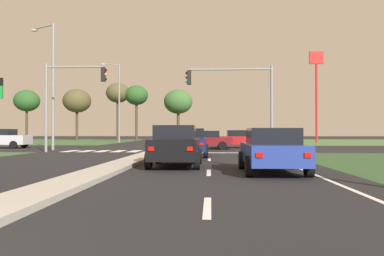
{
  "coord_description": "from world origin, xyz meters",
  "views": [
    {
      "loc": [
        3.56,
        -2.69,
        1.35
      ],
      "look_at": [
        1.86,
        33.12,
        1.73
      ],
      "focal_mm": 36.71,
      "sensor_mm": 36.0,
      "label": 1
    }
  ],
  "objects_px": {
    "traffic_signal_near_left": "(67,92)",
    "treeline_third": "(118,94)",
    "treeline_fifth": "(178,102)",
    "street_lamp_second": "(51,79)",
    "treeline_fourth": "(136,96)",
    "treeline_second": "(77,101)",
    "car_black_second": "(176,146)",
    "car_maroon_fifth": "(206,140)",
    "fastfood_pole_sign": "(316,76)",
    "car_grey_near": "(165,136)",
    "traffic_signal_near_right": "(240,92)",
    "car_blue_sixth": "(272,150)",
    "car_navy_fourth": "(191,142)",
    "street_lamp_third": "(118,99)",
    "pedestrian_at_median": "(178,133)",
    "car_silver_seventh": "(3,138)",
    "car_red_third": "(238,139)",
    "treeline_near": "(27,101)"
  },
  "relations": [
    {
      "from": "pedestrian_at_median",
      "to": "fastfood_pole_sign",
      "type": "height_order",
      "value": "fastfood_pole_sign"
    },
    {
      "from": "car_maroon_fifth",
      "to": "treeline_third",
      "type": "distance_m",
      "value": 36.34
    },
    {
      "from": "traffic_signal_near_right",
      "to": "treeline_second",
      "type": "relative_size",
      "value": 0.68
    },
    {
      "from": "car_silver_seventh",
      "to": "fastfood_pole_sign",
      "type": "relative_size",
      "value": 0.37
    },
    {
      "from": "car_grey_near",
      "to": "car_maroon_fifth",
      "type": "xyz_separation_m",
      "value": [
        5.57,
        -20.38,
        -0.05
      ]
    },
    {
      "from": "fastfood_pole_sign",
      "to": "treeline_second",
      "type": "bearing_deg",
      "value": 159.36
    },
    {
      "from": "car_blue_sixth",
      "to": "treeline_fifth",
      "type": "distance_m",
      "value": 50.76
    },
    {
      "from": "traffic_signal_near_right",
      "to": "street_lamp_third",
      "type": "bearing_deg",
      "value": 119.9
    },
    {
      "from": "car_black_second",
      "to": "car_grey_near",
      "type": "bearing_deg",
      "value": 97.27
    },
    {
      "from": "street_lamp_third",
      "to": "fastfood_pole_sign",
      "type": "xyz_separation_m",
      "value": [
        25.68,
        0.63,
        2.87
      ]
    },
    {
      "from": "car_blue_sixth",
      "to": "treeline_third",
      "type": "xyz_separation_m",
      "value": [
        -17.24,
        50.39,
        6.93
      ]
    },
    {
      "from": "car_red_third",
      "to": "car_black_second",
      "type": "bearing_deg",
      "value": 168.62
    },
    {
      "from": "car_black_second",
      "to": "car_blue_sixth",
      "type": "distance_m",
      "value": 4.1
    },
    {
      "from": "car_red_third",
      "to": "traffic_signal_near_left",
      "type": "distance_m",
      "value": 14.76
    },
    {
      "from": "treeline_second",
      "to": "treeline_fourth",
      "type": "distance_m",
      "value": 10.31
    },
    {
      "from": "street_lamp_second",
      "to": "treeline_second",
      "type": "relative_size",
      "value": 1.12
    },
    {
      "from": "car_red_third",
      "to": "street_lamp_second",
      "type": "relative_size",
      "value": 0.48
    },
    {
      "from": "street_lamp_second",
      "to": "treeline_second",
      "type": "height_order",
      "value": "street_lamp_second"
    },
    {
      "from": "street_lamp_second",
      "to": "treeline_fourth",
      "type": "relative_size",
      "value": 1.06
    },
    {
      "from": "traffic_signal_near_left",
      "to": "pedestrian_at_median",
      "type": "xyz_separation_m",
      "value": [
        6.31,
        14.95,
        -2.88
      ]
    },
    {
      "from": "car_grey_near",
      "to": "treeline_third",
      "type": "bearing_deg",
      "value": -52.6
    },
    {
      "from": "car_black_second",
      "to": "treeline_near",
      "type": "height_order",
      "value": "treeline_near"
    },
    {
      "from": "car_black_second",
      "to": "traffic_signal_near_right",
      "type": "bearing_deg",
      "value": 72.88
    },
    {
      "from": "treeline_third",
      "to": "traffic_signal_near_left",
      "type": "bearing_deg",
      "value": -81.64
    },
    {
      "from": "pedestrian_at_median",
      "to": "treeline_fifth",
      "type": "bearing_deg",
      "value": 87.32
    },
    {
      "from": "pedestrian_at_median",
      "to": "car_silver_seventh",
      "type": "bearing_deg",
      "value": -155.46
    },
    {
      "from": "car_grey_near",
      "to": "pedestrian_at_median",
      "type": "height_order",
      "value": "pedestrian_at_median"
    },
    {
      "from": "car_maroon_fifth",
      "to": "car_navy_fourth",
      "type": "bearing_deg",
      "value": 175.56
    },
    {
      "from": "car_black_second",
      "to": "street_lamp_second",
      "type": "xyz_separation_m",
      "value": [
        -10.72,
        13.76,
        4.55
      ]
    },
    {
      "from": "treeline_fifth",
      "to": "street_lamp_second",
      "type": "bearing_deg",
      "value": -101.45
    },
    {
      "from": "traffic_signal_near_right",
      "to": "street_lamp_third",
      "type": "xyz_separation_m",
      "value": [
        -13.99,
        24.33,
        1.64
      ]
    },
    {
      "from": "pedestrian_at_median",
      "to": "street_lamp_second",
      "type": "bearing_deg",
      "value": -133.73
    },
    {
      "from": "traffic_signal_near_right",
      "to": "car_black_second",
      "type": "bearing_deg",
      "value": -107.12
    },
    {
      "from": "traffic_signal_near_right",
      "to": "car_grey_near",
      "type": "bearing_deg",
      "value": 107.27
    },
    {
      "from": "car_grey_near",
      "to": "car_navy_fourth",
      "type": "bearing_deg",
      "value": 99.31
    },
    {
      "from": "car_grey_near",
      "to": "car_blue_sixth",
      "type": "relative_size",
      "value": 1.08
    },
    {
      "from": "treeline_second",
      "to": "treeline_fifth",
      "type": "height_order",
      "value": "treeline_second"
    },
    {
      "from": "car_grey_near",
      "to": "treeline_fifth",
      "type": "bearing_deg",
      "value": -93.67
    },
    {
      "from": "car_silver_seventh",
      "to": "street_lamp_third",
      "type": "relative_size",
      "value": 0.42
    },
    {
      "from": "fastfood_pole_sign",
      "to": "treeline_fifth",
      "type": "xyz_separation_m",
      "value": [
        -18.84,
        12.03,
        -2.31
      ]
    },
    {
      "from": "car_blue_sixth",
      "to": "fastfood_pole_sign",
      "type": "xyz_separation_m",
      "value": [
        11.57,
        37.91,
        7.79
      ]
    },
    {
      "from": "traffic_signal_near_right",
      "to": "pedestrian_at_median",
      "type": "height_order",
      "value": "traffic_signal_near_right"
    },
    {
      "from": "fastfood_pole_sign",
      "to": "treeline_third",
      "type": "xyz_separation_m",
      "value": [
        -28.81,
        12.49,
        -0.86
      ]
    },
    {
      "from": "car_blue_sixth",
      "to": "pedestrian_at_median",
      "type": "relative_size",
      "value": 2.35
    },
    {
      "from": "traffic_signal_near_left",
      "to": "treeline_third",
      "type": "xyz_separation_m",
      "value": [
        -5.5,
        37.44,
        3.59
      ]
    },
    {
      "from": "street_lamp_third",
      "to": "pedestrian_at_median",
      "type": "height_order",
      "value": "street_lamp_third"
    },
    {
      "from": "car_black_second",
      "to": "traffic_signal_near_left",
      "type": "relative_size",
      "value": 0.71
    },
    {
      "from": "traffic_signal_near_right",
      "to": "treeline_near",
      "type": "xyz_separation_m",
      "value": [
        -33.12,
        39.01,
        2.6
      ]
    },
    {
      "from": "treeline_fourth",
      "to": "treeline_near",
      "type": "bearing_deg",
      "value": 175.55
    },
    {
      "from": "car_maroon_fifth",
      "to": "fastfood_pole_sign",
      "type": "distance_m",
      "value": 25.62
    }
  ]
}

